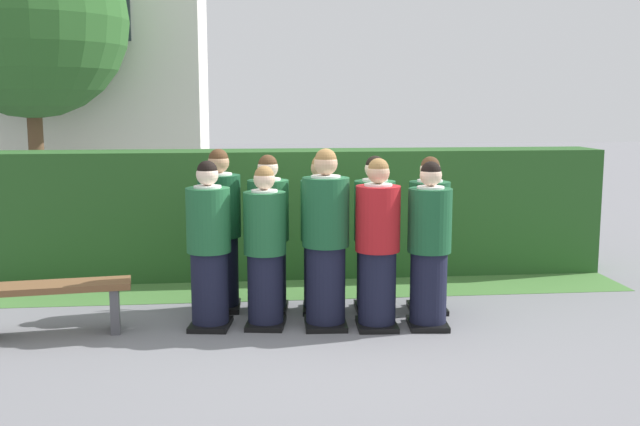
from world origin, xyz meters
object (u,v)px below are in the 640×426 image
at_px(student_in_red_blazer, 378,248).
at_px(student_rear_row_2, 321,238).
at_px(student_front_row_2, 326,243).
at_px(wooden_bench, 52,297).
at_px(student_front_row_0, 209,249).
at_px(student_rear_row_3, 374,238).
at_px(student_rear_row_1, 268,237).
at_px(student_rear_row_0, 220,234).
at_px(student_front_row_1, 265,251).
at_px(student_rear_row_4, 429,238).
at_px(student_front_row_4, 429,249).

relative_size(student_in_red_blazer, student_rear_row_2, 1.01).
relative_size(student_front_row_2, wooden_bench, 1.18).
xyz_separation_m(student_front_row_0, student_rear_row_3, (1.64, 0.42, 0.00)).
height_order(student_front_row_0, wooden_bench, student_front_row_0).
distance_m(student_front_row_2, wooden_bench, 2.55).
distance_m(student_rear_row_1, student_rear_row_2, 0.53).
bearing_deg(student_rear_row_0, student_front_row_1, -55.77).
xyz_separation_m(student_front_row_0, student_rear_row_0, (0.09, 0.62, 0.03)).
bearing_deg(student_rear_row_1, student_rear_row_0, 168.38).
relative_size(student_rear_row_1, student_rear_row_2, 1.00).
bearing_deg(student_rear_row_2, student_front_row_0, -157.54).
relative_size(student_front_row_1, student_rear_row_4, 0.97).
bearing_deg(student_rear_row_1, student_in_red_blazer, -34.60).
xyz_separation_m(student_front_row_0, student_in_red_blazer, (1.57, -0.17, 0.01)).
bearing_deg(student_rear_row_4, student_in_red_blazer, -140.21).
bearing_deg(student_front_row_4, student_rear_row_2, 145.64).
xyz_separation_m(student_rear_row_1, student_rear_row_3, (1.07, -0.10, -0.01)).
height_order(student_rear_row_1, student_rear_row_2, student_rear_row_1).
bearing_deg(student_front_row_1, student_rear_row_1, 84.50).
height_order(student_front_row_4, student_rear_row_2, student_rear_row_2).
distance_m(student_rear_row_3, wooden_bench, 3.13).
distance_m(student_rear_row_2, student_rear_row_4, 1.09).
relative_size(student_front_row_4, wooden_bench, 1.10).
bearing_deg(student_rear_row_4, student_rear_row_2, 174.21).
relative_size(student_front_row_2, student_rear_row_1, 1.06).
height_order(student_in_red_blazer, student_rear_row_1, student_in_red_blazer).
height_order(student_front_row_0, student_front_row_2, student_front_row_2).
height_order(student_rear_row_1, student_rear_row_4, student_rear_row_1).
distance_m(student_front_row_2, student_rear_row_4, 1.18).
xyz_separation_m(student_rear_row_2, student_rear_row_4, (1.08, -0.11, -0.01)).
distance_m(student_front_row_2, student_in_red_blazer, 0.49).
xyz_separation_m(student_front_row_2, wooden_bench, (-2.51, 0.00, -0.46)).
height_order(student_rear_row_3, student_rear_row_4, student_rear_row_3).
bearing_deg(wooden_bench, student_rear_row_3, 9.29).
height_order(student_rear_row_0, student_rear_row_3, student_rear_row_0).
bearing_deg(student_rear_row_4, student_rear_row_1, 173.96).
xyz_separation_m(student_front_row_1, student_rear_row_1, (0.05, 0.54, 0.03)).
bearing_deg(student_front_row_1, student_rear_row_2, 39.63).
distance_m(student_front_row_2, student_rear_row_2, 0.54).
height_order(student_front_row_4, student_rear_row_3, student_rear_row_3).
relative_size(student_front_row_0, student_front_row_4, 1.01).
distance_m(student_front_row_0, student_rear_row_1, 0.77).
xyz_separation_m(student_rear_row_3, wooden_bench, (-3.06, -0.50, -0.40)).
bearing_deg(student_front_row_0, student_rear_row_3, 14.31).
distance_m(student_rear_row_2, student_rear_row_3, 0.54).
bearing_deg(student_front_row_2, student_rear_row_3, 42.42).
xyz_separation_m(student_front_row_0, student_rear_row_2, (1.10, 0.46, 0.01)).
height_order(student_in_red_blazer, student_front_row_4, student_in_red_blazer).
bearing_deg(student_rear_row_1, student_front_row_0, -138.03).
height_order(student_rear_row_0, wooden_bench, student_rear_row_0).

